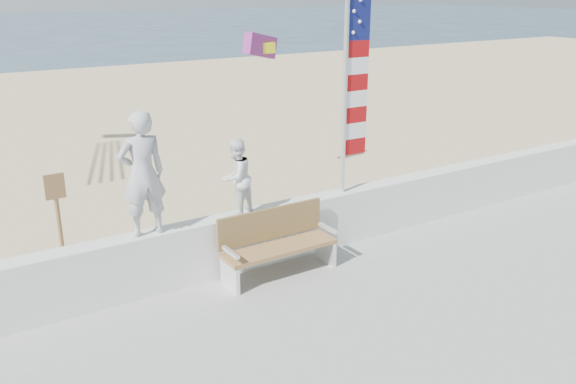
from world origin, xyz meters
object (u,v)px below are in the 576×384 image
(adult, at_px, (142,174))
(bench, at_px, (277,242))
(child, at_px, (236,177))
(flag, at_px, (352,77))

(adult, xyz_separation_m, bench, (1.85, -0.45, -1.27))
(child, relative_size, flag, 0.33)
(adult, height_order, flag, flag)
(adult, bearing_deg, bench, 167.24)
(adult, distance_m, child, 1.46)
(bench, bearing_deg, flag, 15.01)
(child, bearing_deg, flag, 155.48)
(adult, distance_m, bench, 2.28)
(adult, xyz_separation_m, flag, (3.54, -0.00, 1.04))
(adult, xyz_separation_m, child, (1.43, 0.00, -0.29))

